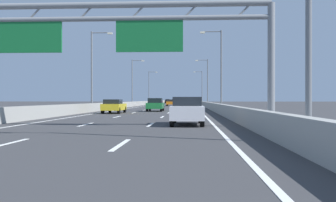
# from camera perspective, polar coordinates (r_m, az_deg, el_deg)

# --- Properties ---
(ground_plane) EXTENTS (260.00, 260.00, 0.00)m
(ground_plane) POSITION_cam_1_polar(r_m,az_deg,el_deg) (98.94, 0.94, -0.54)
(ground_plane) COLOR #38383A
(lane_dash_left_1) EXTENTS (0.16, 3.00, 0.01)m
(lane_dash_left_1) POSITION_cam_1_polar(r_m,az_deg,el_deg) (12.78, -23.43, -6.04)
(lane_dash_left_1) COLOR white
(lane_dash_left_1) RESTS_ON ground_plane
(lane_dash_left_2) EXTENTS (0.16, 3.00, 0.01)m
(lane_dash_left_2) POSITION_cam_1_polar(r_m,az_deg,el_deg) (21.18, -12.43, -3.52)
(lane_dash_left_2) COLOR white
(lane_dash_left_2) RESTS_ON ground_plane
(lane_dash_left_3) EXTENTS (0.16, 3.00, 0.01)m
(lane_dash_left_3) POSITION_cam_1_polar(r_m,az_deg,el_deg) (29.93, -7.78, -2.41)
(lane_dash_left_3) COLOR white
(lane_dash_left_3) RESTS_ON ground_plane
(lane_dash_left_4) EXTENTS (0.16, 3.00, 0.01)m
(lane_dash_left_4) POSITION_cam_1_polar(r_m,az_deg,el_deg) (38.80, -5.25, -1.79)
(lane_dash_left_4) COLOR white
(lane_dash_left_4) RESTS_ON ground_plane
(lane_dash_left_5) EXTENTS (0.16, 3.00, 0.01)m
(lane_dash_left_5) POSITION_cam_1_polar(r_m,az_deg,el_deg) (47.72, -3.66, -1.41)
(lane_dash_left_5) COLOR white
(lane_dash_left_5) RESTS_ON ground_plane
(lane_dash_left_6) EXTENTS (0.16, 3.00, 0.01)m
(lane_dash_left_6) POSITION_cam_1_polar(r_m,az_deg,el_deg) (56.66, -2.58, -1.14)
(lane_dash_left_6) COLOR white
(lane_dash_left_6) RESTS_ON ground_plane
(lane_dash_left_7) EXTENTS (0.16, 3.00, 0.01)m
(lane_dash_left_7) POSITION_cam_1_polar(r_m,az_deg,el_deg) (65.62, -1.78, -0.95)
(lane_dash_left_7) COLOR white
(lane_dash_left_7) RESTS_ON ground_plane
(lane_dash_left_8) EXTENTS (0.16, 3.00, 0.01)m
(lane_dash_left_8) POSITION_cam_1_polar(r_m,az_deg,el_deg) (74.59, -1.18, -0.80)
(lane_dash_left_8) COLOR white
(lane_dash_left_8) RESTS_ON ground_plane
(lane_dash_left_9) EXTENTS (0.16, 3.00, 0.01)m
(lane_dash_left_9) POSITION_cam_1_polar(r_m,az_deg,el_deg) (83.56, -0.71, -0.69)
(lane_dash_left_9) COLOR white
(lane_dash_left_9) RESTS_ON ground_plane
(lane_dash_left_10) EXTENTS (0.16, 3.00, 0.01)m
(lane_dash_left_10) POSITION_cam_1_polar(r_m,az_deg,el_deg) (92.54, -0.33, -0.59)
(lane_dash_left_10) COLOR white
(lane_dash_left_10) RESTS_ON ground_plane
(lane_dash_left_11) EXTENTS (0.16, 3.00, 0.01)m
(lane_dash_left_11) POSITION_cam_1_polar(r_m,az_deg,el_deg) (101.52, -0.02, -0.52)
(lane_dash_left_11) COLOR white
(lane_dash_left_11) RESTS_ON ground_plane
(lane_dash_left_12) EXTENTS (0.16, 3.00, 0.01)m
(lane_dash_left_12) POSITION_cam_1_polar(r_m,az_deg,el_deg) (110.51, 0.24, -0.45)
(lane_dash_left_12) COLOR white
(lane_dash_left_12) RESTS_ON ground_plane
(lane_dash_left_13) EXTENTS (0.16, 3.00, 0.01)m
(lane_dash_left_13) POSITION_cam_1_polar(r_m,az_deg,el_deg) (119.50, 0.46, -0.40)
(lane_dash_left_13) COLOR white
(lane_dash_left_13) RESTS_ON ground_plane
(lane_dash_left_14) EXTENTS (0.16, 3.00, 0.01)m
(lane_dash_left_14) POSITION_cam_1_polar(r_m,az_deg,el_deg) (128.49, 0.65, -0.35)
(lane_dash_left_14) COLOR white
(lane_dash_left_14) RESTS_ON ground_plane
(lane_dash_left_15) EXTENTS (0.16, 3.00, 0.01)m
(lane_dash_left_15) POSITION_cam_1_polar(r_m,az_deg,el_deg) (137.48, 0.82, -0.31)
(lane_dash_left_15) COLOR white
(lane_dash_left_15) RESTS_ON ground_plane
(lane_dash_left_16) EXTENTS (0.16, 3.00, 0.01)m
(lane_dash_left_16) POSITION_cam_1_polar(r_m,az_deg,el_deg) (146.47, 0.97, -0.27)
(lane_dash_left_16) COLOR white
(lane_dash_left_16) RESTS_ON ground_plane
(lane_dash_left_17) EXTENTS (0.16, 3.00, 0.01)m
(lane_dash_left_17) POSITION_cam_1_polar(r_m,az_deg,el_deg) (155.47, 1.10, -0.24)
(lane_dash_left_17) COLOR white
(lane_dash_left_17) RESTS_ON ground_plane
(lane_dash_right_1) EXTENTS (0.16, 3.00, 0.01)m
(lane_dash_right_1) POSITION_cam_1_polar(r_m,az_deg,el_deg) (11.63, -7.25, -6.64)
(lane_dash_right_1) COLOR white
(lane_dash_right_1) RESTS_ON ground_plane
(lane_dash_right_2) EXTENTS (0.16, 3.00, 0.01)m
(lane_dash_right_2) POSITION_cam_1_polar(r_m,az_deg,el_deg) (20.51, -2.68, -3.64)
(lane_dash_right_2) COLOR white
(lane_dash_right_2) RESTS_ON ground_plane
(lane_dash_right_3) EXTENTS (0.16, 3.00, 0.01)m
(lane_dash_right_3) POSITION_cam_1_polar(r_m,az_deg,el_deg) (29.46, -0.89, -2.45)
(lane_dash_right_3) COLOR white
(lane_dash_right_3) RESTS_ON ground_plane
(lane_dash_right_4) EXTENTS (0.16, 3.00, 0.01)m
(lane_dash_right_4) POSITION_cam_1_polar(r_m,az_deg,el_deg) (38.44, 0.07, -1.81)
(lane_dash_right_4) COLOR white
(lane_dash_right_4) RESTS_ON ground_plane
(lane_dash_right_5) EXTENTS (0.16, 3.00, 0.01)m
(lane_dash_right_5) POSITION_cam_1_polar(r_m,az_deg,el_deg) (47.42, 0.66, -1.42)
(lane_dash_right_5) COLOR white
(lane_dash_right_5) RESTS_ON ground_plane
(lane_dash_right_6) EXTENTS (0.16, 3.00, 0.01)m
(lane_dash_right_6) POSITION_cam_1_polar(r_m,az_deg,el_deg) (56.41, 1.07, -1.15)
(lane_dash_right_6) COLOR white
(lane_dash_right_6) RESTS_ON ground_plane
(lane_dash_right_7) EXTENTS (0.16, 3.00, 0.01)m
(lane_dash_right_7) POSITION_cam_1_polar(r_m,az_deg,el_deg) (65.40, 1.36, -0.95)
(lane_dash_right_7) COLOR white
(lane_dash_right_7) RESTS_ON ground_plane
(lane_dash_right_8) EXTENTS (0.16, 3.00, 0.01)m
(lane_dash_right_8) POSITION_cam_1_polar(r_m,az_deg,el_deg) (74.40, 1.58, -0.80)
(lane_dash_right_8) COLOR white
(lane_dash_right_8) RESTS_ON ground_plane
(lane_dash_right_9) EXTENTS (0.16, 3.00, 0.01)m
(lane_dash_right_9) POSITION_cam_1_polar(r_m,az_deg,el_deg) (83.39, 1.76, -0.69)
(lane_dash_right_9) COLOR white
(lane_dash_right_9) RESTS_ON ground_plane
(lane_dash_right_10) EXTENTS (0.16, 3.00, 0.01)m
(lane_dash_right_10) POSITION_cam_1_polar(r_m,az_deg,el_deg) (92.39, 1.90, -0.59)
(lane_dash_right_10) COLOR white
(lane_dash_right_10) RESTS_ON ground_plane
(lane_dash_right_11) EXTENTS (0.16, 3.00, 0.01)m
(lane_dash_right_11) POSITION_cam_1_polar(r_m,az_deg,el_deg) (101.39, 2.01, -0.52)
(lane_dash_right_11) COLOR white
(lane_dash_right_11) RESTS_ON ground_plane
(lane_dash_right_12) EXTENTS (0.16, 3.00, 0.01)m
(lane_dash_right_12) POSITION_cam_1_polar(r_m,az_deg,el_deg) (110.38, 2.11, -0.45)
(lane_dash_right_12) COLOR white
(lane_dash_right_12) RESTS_ON ground_plane
(lane_dash_right_13) EXTENTS (0.16, 3.00, 0.01)m
(lane_dash_right_13) POSITION_cam_1_polar(r_m,az_deg,el_deg) (119.38, 2.19, -0.40)
(lane_dash_right_13) COLOR white
(lane_dash_right_13) RESTS_ON ground_plane
(lane_dash_right_14) EXTENTS (0.16, 3.00, 0.01)m
(lane_dash_right_14) POSITION_cam_1_polar(r_m,az_deg,el_deg) (128.38, 2.26, -0.35)
(lane_dash_right_14) COLOR white
(lane_dash_right_14) RESTS_ON ground_plane
(lane_dash_right_15) EXTENTS (0.16, 3.00, 0.01)m
(lane_dash_right_15) POSITION_cam_1_polar(r_m,az_deg,el_deg) (137.38, 2.32, -0.31)
(lane_dash_right_15) COLOR white
(lane_dash_right_15) RESTS_ON ground_plane
(lane_dash_right_16) EXTENTS (0.16, 3.00, 0.01)m
(lane_dash_right_16) POSITION_cam_1_polar(r_m,az_deg,el_deg) (146.38, 2.37, -0.27)
(lane_dash_right_16) COLOR white
(lane_dash_right_16) RESTS_ON ground_plane
(lane_dash_right_17) EXTENTS (0.16, 3.00, 0.01)m
(lane_dash_right_17) POSITION_cam_1_polar(r_m,az_deg,el_deg) (155.38, 2.42, -0.24)
(lane_dash_right_17) COLOR white
(lane_dash_right_17) RESTS_ON ground_plane
(edge_line_left) EXTENTS (0.16, 176.00, 0.01)m
(edge_line_left) POSITION_cam_1_polar(r_m,az_deg,el_deg) (87.35, -2.82, -0.64)
(edge_line_left) COLOR white
(edge_line_left) RESTS_ON ground_plane
(edge_line_right) EXTENTS (0.16, 176.00, 0.01)m
(edge_line_right) POSITION_cam_1_polar(r_m,az_deg,el_deg) (86.88, 4.09, -0.65)
(edge_line_right) COLOR white
(edge_line_right) RESTS_ON ground_plane
(barrier_left) EXTENTS (0.45, 220.00, 0.95)m
(barrier_left) POSITION_cam_1_polar(r_m,az_deg,el_deg) (109.39, -2.47, -0.21)
(barrier_left) COLOR #9E9E99
(barrier_left) RESTS_ON ground_plane
(barrier_right) EXTENTS (0.45, 220.00, 0.95)m
(barrier_right) POSITION_cam_1_polar(r_m,az_deg,el_deg) (108.90, 4.78, -0.22)
(barrier_right) COLOR #9E9E99
(barrier_right) RESTS_ON ground_plane
(sign_gantry) EXTENTS (16.33, 0.36, 6.36)m
(sign_gantry) POSITION_cam_1_polar(r_m,az_deg,el_deg) (19.56, -9.33, 10.31)
(sign_gantry) COLOR gray
(sign_gantry) RESTS_ON ground_plane
(streetlamp_left_mid) EXTENTS (2.58, 0.28, 9.50)m
(streetlamp_left_mid) POSITION_cam_1_polar(r_m,az_deg,el_deg) (45.65, -11.28, 5.29)
(streetlamp_left_mid) COLOR slate
(streetlamp_left_mid) RESTS_ON ground_plane
(streetlamp_right_mid) EXTENTS (2.58, 0.28, 9.50)m
(streetlamp_right_mid) POSITION_cam_1_polar(r_m,az_deg,el_deg) (44.36, 7.83, 5.43)
(streetlamp_right_mid) COLOR slate
(streetlamp_right_mid) RESTS_ON ground_plane
(streetlamp_left_far) EXTENTS (2.58, 0.28, 9.50)m
(streetlamp_left_far) POSITION_cam_1_polar(r_m,az_deg,el_deg) (76.91, -5.31, 3.25)
(streetlamp_left_far) COLOR slate
(streetlamp_left_far) RESTS_ON ground_plane
(streetlamp_right_far) EXTENTS (2.58, 0.28, 9.50)m
(streetlamp_right_far) POSITION_cam_1_polar(r_m,az_deg,el_deg) (76.15, 5.89, 3.28)
(streetlamp_right_far) COLOR slate
(streetlamp_right_far) RESTS_ON ground_plane
(streetlamp_left_distant) EXTENTS (2.58, 0.28, 9.50)m
(streetlamp_left_distant) POSITION_cam_1_polar(r_m,az_deg,el_deg) (108.56, -2.82, 2.38)
(streetlamp_left_distant) COLOR slate
(streetlamp_left_distant) RESTS_ON ground_plane
(streetlamp_right_distant) EXTENTS (2.58, 0.28, 9.50)m
(streetlamp_right_distant) POSITION_cam_1_polar(r_m,az_deg,el_deg) (108.03, 5.09, 2.39)
(streetlamp_right_distant) COLOR slate
(streetlamp_right_distant) RESTS_ON ground_plane
(black_car) EXTENTS (1.73, 4.60, 1.42)m
(black_car) POSITION_cam_1_polar(r_m,az_deg,el_deg) (130.81, -0.07, -0.02)
(black_car) COLOR black
(black_car) RESTS_ON ground_plane
(orange_car) EXTENTS (1.82, 4.34, 1.35)m
(orange_car) POSITION_cam_1_polar(r_m,az_deg,el_deg) (78.77, 0.45, -0.23)
(orange_car) COLOR orange
(orange_car) RESTS_ON ground_plane
(green_car) EXTENTS (1.83, 4.13, 1.53)m
(green_car) POSITION_cam_1_polar(r_m,az_deg,el_deg) (43.66, -1.94, -0.54)
(green_car) COLOR #1E7A38
(green_car) RESTS_ON ground_plane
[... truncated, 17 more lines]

